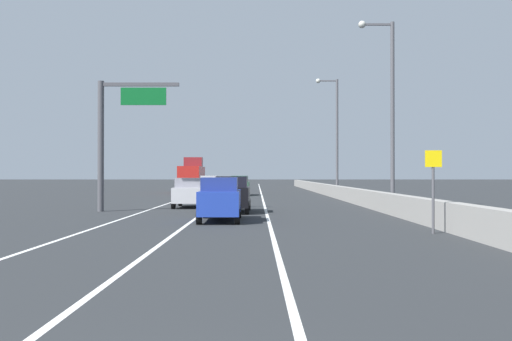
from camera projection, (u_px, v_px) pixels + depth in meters
The scene contains 15 objects.
ground_plane at pixel (249, 192), 67.71m from camera, with size 320.00×320.00×0.00m, color #26282B.
lane_stripe_left at pixel (195, 195), 58.72m from camera, with size 0.16×130.00×0.00m, color silver.
lane_stripe_center at pixel (229, 195), 58.72m from camera, with size 0.16×130.00×0.00m, color silver.
lane_stripe_right at pixel (262, 195), 58.71m from camera, with size 0.16×130.00×0.00m, color silver.
jersey_barrier_right at pixel (352, 195), 43.70m from camera, with size 0.60×120.00×1.10m, color gray.
overhead_sign_gantry at pixel (115, 129), 32.65m from camera, with size 4.68×0.36×7.50m.
speed_advisory_sign at pixel (434, 185), 20.47m from camera, with size 0.60×0.11×3.00m.
lamp_post_right_second at pixel (389, 103), 33.69m from camera, with size 2.14×0.44×11.25m.
lamp_post_right_third at pixel (335, 130), 54.09m from camera, with size 2.14×0.44×11.25m.
car_green_0 at pixel (241, 186), 57.45m from camera, with size 2.03×4.39×1.97m.
car_silver_1 at pixel (191, 193), 36.61m from camera, with size 1.90×4.26×1.90m.
car_blue_2 at pixel (221, 199), 25.89m from camera, with size 1.89×4.45×1.99m.
car_white_3 at pixel (210, 185), 57.42m from camera, with size 1.92×4.77×1.99m.
car_black_4 at pixel (233, 194), 31.88m from camera, with size 2.00×4.57×2.02m.
box_truck at pixel (193, 176), 65.60m from camera, with size 2.54×8.10×4.12m.
Camera 1 is at (0.92, -3.73, 2.14)m, focal length 39.94 mm.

